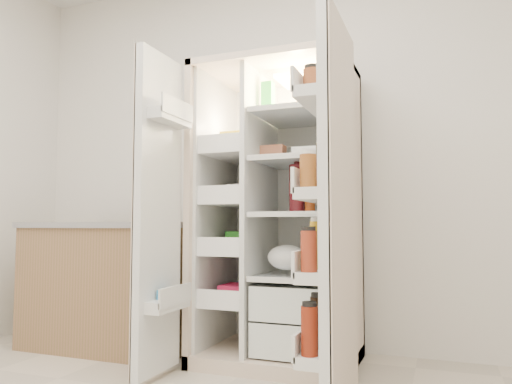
% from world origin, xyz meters
% --- Properties ---
extents(wall_back, '(4.00, 0.02, 2.70)m').
position_xyz_m(wall_back, '(0.00, 2.00, 1.35)').
color(wall_back, silver).
rests_on(wall_back, floor).
extents(refrigerator, '(0.92, 0.70, 1.80)m').
position_xyz_m(refrigerator, '(0.13, 1.65, 0.74)').
color(refrigerator, beige).
rests_on(refrigerator, floor).
extents(freezer_door, '(0.15, 0.40, 1.72)m').
position_xyz_m(freezer_door, '(-0.38, 1.05, 0.89)').
color(freezer_door, silver).
rests_on(freezer_door, floor).
extents(fridge_door, '(0.17, 0.58, 1.72)m').
position_xyz_m(fridge_door, '(0.60, 0.96, 0.87)').
color(fridge_door, silver).
rests_on(fridge_door, floor).
extents(kitchen_counter, '(1.16, 0.62, 0.84)m').
position_xyz_m(kitchen_counter, '(-1.04, 1.53, 0.42)').
color(kitchen_counter, '#8B6245').
rests_on(kitchen_counter, floor).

